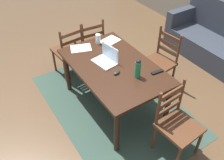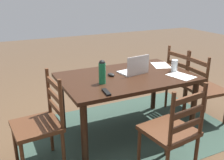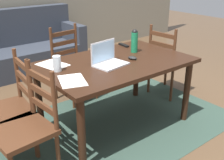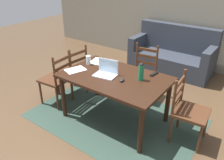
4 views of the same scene
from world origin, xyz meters
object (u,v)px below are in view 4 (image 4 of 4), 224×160
(drinking_glass, at_px, (88,60))
(dining_table, at_px, (115,82))
(water_bottle, at_px, (141,71))
(tv_remote, at_px, (154,74))
(couch, at_px, (172,55))
(computer_mouse, at_px, (122,80))
(chair_right_far, at_px, (188,111))
(chair_far_head, at_px, (142,73))
(chair_left_far, at_px, (73,71))
(chair_left_near, at_px, (57,79))
(laptop, at_px, (107,71))

(drinking_glass, bearing_deg, dining_table, -10.40)
(water_bottle, distance_m, tv_remote, 0.30)
(couch, bearing_deg, dining_table, -89.08)
(couch, xyz_separation_m, water_bottle, (0.40, -2.19, 0.52))
(computer_mouse, bearing_deg, chair_right_far, -1.17)
(chair_far_head, height_order, computer_mouse, chair_far_head)
(chair_left_far, height_order, chair_left_near, same)
(water_bottle, distance_m, computer_mouse, 0.29)
(water_bottle, height_order, tv_remote, water_bottle)
(chair_right_far, relative_size, couch, 0.53)
(dining_table, bearing_deg, chair_right_far, 10.32)
(chair_left_far, height_order, drinking_glass, chair_left_far)
(dining_table, relative_size, chair_right_far, 1.62)
(water_bottle, relative_size, drinking_glass, 1.78)
(dining_table, relative_size, laptop, 4.39)
(laptop, height_order, water_bottle, water_bottle)
(computer_mouse, bearing_deg, chair_far_head, 83.17)
(chair_far_head, height_order, drinking_glass, chair_far_head)
(chair_left_near, relative_size, tv_remote, 5.59)
(laptop, distance_m, water_bottle, 0.52)
(water_bottle, bearing_deg, drinking_glass, -179.75)
(computer_mouse, bearing_deg, couch, 77.45)
(tv_remote, bearing_deg, dining_table, 47.15)
(dining_table, bearing_deg, chair_left_far, 169.66)
(laptop, height_order, tv_remote, laptop)
(couch, distance_m, computer_mouse, 2.42)
(dining_table, height_order, chair_far_head, chair_far_head)
(chair_left_far, bearing_deg, couch, 64.21)
(chair_left_far, xyz_separation_m, laptop, (0.93, -0.22, 0.34))
(chair_left_far, distance_m, chair_left_near, 0.39)
(dining_table, height_order, couch, couch)
(water_bottle, bearing_deg, computer_mouse, -136.50)
(chair_far_head, height_order, couch, couch)
(chair_far_head, xyz_separation_m, chair_left_far, (-1.05, -0.67, 0.00))
(chair_left_near, relative_size, chair_right_far, 1.00)
(couch, distance_m, drinking_glass, 2.31)
(chair_far_head, bearing_deg, laptop, -97.70)
(couch, bearing_deg, tv_remote, -76.16)
(laptop, bearing_deg, dining_table, 13.95)
(chair_left_near, bearing_deg, dining_table, 10.30)
(chair_far_head, bearing_deg, chair_right_far, -32.14)
(dining_table, relative_size, tv_remote, 9.04)
(chair_far_head, bearing_deg, chair_left_far, -147.62)
(drinking_glass, bearing_deg, water_bottle, 0.25)
(chair_left_far, relative_size, computer_mouse, 9.50)
(dining_table, relative_size, couch, 0.85)
(chair_far_head, distance_m, couch, 1.45)
(dining_table, bearing_deg, computer_mouse, -21.74)
(chair_right_far, bearing_deg, chair_far_head, 147.86)
(chair_left_far, relative_size, drinking_glass, 6.54)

